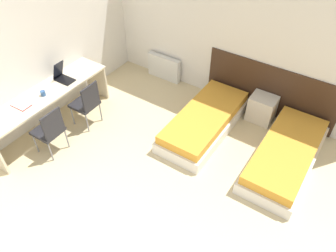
{
  "coord_description": "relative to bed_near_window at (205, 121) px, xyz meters",
  "views": [
    {
      "loc": [
        2.12,
        -0.93,
        4.07
      ],
      "look_at": [
        0.0,
        2.27,
        0.55
      ],
      "focal_mm": 35.0,
      "sensor_mm": 36.0,
      "label": 1
    }
  ],
  "objects": [
    {
      "name": "desk",
      "position": [
        -2.32,
        -1.45,
        0.42
      ],
      "size": [
        0.6,
        2.39,
        0.76
      ],
      "color": "beige",
      "rests_on": "ground_plane"
    },
    {
      "name": "laptop",
      "position": [
        -2.35,
        -1.0,
        0.64
      ],
      "size": [
        0.35,
        0.22,
        0.34
      ],
      "rotation": [
        0.0,
        0.0,
        0.02
      ],
      "color": "black",
      "rests_on": "desk"
    },
    {
      "name": "headboard_panel",
      "position": [
        0.74,
        1.04,
        0.33
      ],
      "size": [
        2.44,
        0.03,
        1.02
      ],
      "color": "#382316",
      "rests_on": "ground_plane"
    },
    {
      "name": "bed_near_window",
      "position": [
        0.0,
        0.0,
        0.0
      ],
      "size": [
        0.87,
        2.02,
        0.38
      ],
      "color": "silver",
      "rests_on": "ground_plane"
    },
    {
      "name": "open_notebook",
      "position": [
        -2.37,
        -1.89,
        0.58
      ],
      "size": [
        0.31,
        0.21,
        0.02
      ],
      "rotation": [
        0.0,
        0.0,
        0.05
      ],
      "color": "#B21E1E",
      "rests_on": "desk"
    },
    {
      "name": "wall_left",
      "position": [
        -2.65,
        -1.01,
        1.17
      ],
      "size": [
        0.05,
        5.12,
        2.7
      ],
      "color": "silver",
      "rests_on": "ground_plane"
    },
    {
      "name": "bed_near_door",
      "position": [
        1.48,
        0.0,
        0.0
      ],
      "size": [
        0.87,
        2.02,
        0.38
      ],
      "color": "silver",
      "rests_on": "ground_plane"
    },
    {
      "name": "chair_near_notebook",
      "position": [
        -1.82,
        -1.87,
        0.32
      ],
      "size": [
        0.43,
        0.43,
        0.9
      ],
      "rotation": [
        0.0,
        0.0,
        0.02
      ],
      "color": "#232328",
      "rests_on": "ground_plane"
    },
    {
      "name": "radiator",
      "position": [
        -1.53,
        0.96,
        0.08
      ],
      "size": [
        0.76,
        0.12,
        0.52
      ],
      "color": "silver",
      "rests_on": "ground_plane"
    },
    {
      "name": "nightstand",
      "position": [
        0.74,
        0.82,
        0.07
      ],
      "size": [
        0.46,
        0.38,
        0.51
      ],
      "color": "beige",
      "rests_on": "ground_plane"
    },
    {
      "name": "mug",
      "position": [
        -2.28,
        -1.51,
        0.62
      ],
      "size": [
        0.08,
        0.08,
        0.09
      ],
      "color": "#2D5184",
      "rests_on": "desk"
    },
    {
      "name": "wall_back",
      "position": [
        -0.25,
        1.08,
        1.17
      ],
      "size": [
        5.73,
        0.05,
        2.7
      ],
      "color": "silver",
      "rests_on": "ground_plane"
    },
    {
      "name": "chair_near_laptop",
      "position": [
        -1.82,
        -1.03,
        0.32
      ],
      "size": [
        0.43,
        0.43,
        0.9
      ],
      "rotation": [
        0.0,
        0.0,
        0.02
      ],
      "color": "#232328",
      "rests_on": "ground_plane"
    }
  ]
}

